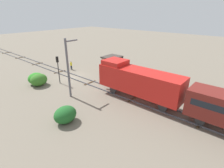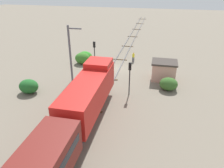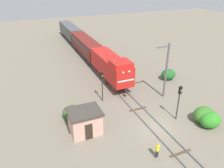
{
  "view_description": "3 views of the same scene",
  "coord_description": "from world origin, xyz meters",
  "px_view_note": "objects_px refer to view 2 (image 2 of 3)",
  "views": [
    {
      "loc": [
        17.61,
        23.97,
        10.84
      ],
      "look_at": [
        1.42,
        10.16,
        1.89
      ],
      "focal_mm": 28.0,
      "sensor_mm": 36.0,
      "label": 1
    },
    {
      "loc": [
        -6.47,
        31.87,
        13.26
      ],
      "look_at": [
        -1.28,
        8.31,
        1.37
      ],
      "focal_mm": 35.0,
      "sensor_mm": 36.0,
      "label": 2
    },
    {
      "loc": [
        -12.33,
        -16.3,
        15.51
      ],
      "look_at": [
        -1.48,
        9.27,
        1.63
      ],
      "focal_mm": 35.0,
      "sensor_mm": 36.0,
      "label": 3
    }
  ],
  "objects_px": {
    "worker_near_track": "(133,56)",
    "relay_hut": "(164,70)",
    "locomotive": "(89,91)",
    "traffic_signal_near": "(94,50)",
    "traffic_signal_mid": "(130,73)",
    "catenary_mast": "(71,53)"
  },
  "relations": [
    {
      "from": "locomotive",
      "to": "traffic_signal_near",
      "type": "height_order",
      "value": "locomotive"
    },
    {
      "from": "traffic_signal_mid",
      "to": "catenary_mast",
      "type": "distance_m",
      "value": 8.72
    },
    {
      "from": "locomotive",
      "to": "relay_hut",
      "type": "xyz_separation_m",
      "value": [
        -7.5,
        -10.67,
        -1.38
      ]
    },
    {
      "from": "traffic_signal_near",
      "to": "traffic_signal_mid",
      "type": "height_order",
      "value": "traffic_signal_near"
    },
    {
      "from": "locomotive",
      "to": "traffic_signal_near",
      "type": "bearing_deg",
      "value": -75.76
    },
    {
      "from": "worker_near_track",
      "to": "traffic_signal_near",
      "type": "bearing_deg",
      "value": -99.23
    },
    {
      "from": "worker_near_track",
      "to": "catenary_mast",
      "type": "distance_m",
      "value": 12.41
    },
    {
      "from": "locomotive",
      "to": "traffic_signal_near",
      "type": "relative_size",
      "value": 2.65
    },
    {
      "from": "traffic_signal_mid",
      "to": "relay_hut",
      "type": "distance_m",
      "value": 7.05
    },
    {
      "from": "traffic_signal_mid",
      "to": "relay_hut",
      "type": "height_order",
      "value": "traffic_signal_mid"
    },
    {
      "from": "locomotive",
      "to": "relay_hut",
      "type": "bearing_deg",
      "value": -125.1
    },
    {
      "from": "traffic_signal_near",
      "to": "catenary_mast",
      "type": "height_order",
      "value": "catenary_mast"
    },
    {
      "from": "relay_hut",
      "to": "traffic_signal_near",
      "type": "bearing_deg",
      "value": -10.25
    },
    {
      "from": "locomotive",
      "to": "traffic_signal_mid",
      "type": "xyz_separation_m",
      "value": [
        -3.4,
        -5.15,
        0.17
      ]
    },
    {
      "from": "traffic_signal_mid",
      "to": "worker_near_track",
      "type": "bearing_deg",
      "value": -85.14
    },
    {
      "from": "catenary_mast",
      "to": "relay_hut",
      "type": "relative_size",
      "value": 2.23
    },
    {
      "from": "traffic_signal_near",
      "to": "catenary_mast",
      "type": "distance_m",
      "value": 5.58
    },
    {
      "from": "worker_near_track",
      "to": "relay_hut",
      "type": "distance_m",
      "value": 8.07
    },
    {
      "from": "traffic_signal_mid",
      "to": "worker_near_track",
      "type": "xyz_separation_m",
      "value": [
        1.0,
        -11.76,
        -1.95
      ]
    },
    {
      "from": "relay_hut",
      "to": "locomotive",
      "type": "bearing_deg",
      "value": 54.9
    },
    {
      "from": "catenary_mast",
      "to": "relay_hut",
      "type": "height_order",
      "value": "catenary_mast"
    },
    {
      "from": "traffic_signal_near",
      "to": "worker_near_track",
      "type": "bearing_deg",
      "value": -142.42
    }
  ]
}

